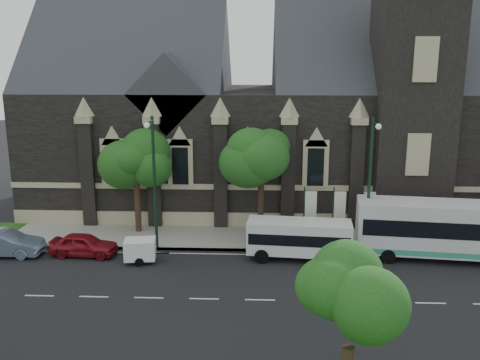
# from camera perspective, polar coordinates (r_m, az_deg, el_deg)

# --- Properties ---
(ground) EXTENTS (160.00, 160.00, 0.00)m
(ground) POSITION_cam_1_polar(r_m,az_deg,el_deg) (28.32, -4.01, -13.04)
(ground) COLOR black
(ground) RESTS_ON ground
(sidewalk) EXTENTS (80.00, 5.00, 0.15)m
(sidewalk) POSITION_cam_1_polar(r_m,az_deg,el_deg) (37.00, -2.40, -6.39)
(sidewalk) COLOR gray
(sidewalk) RESTS_ON ground
(museum) EXTENTS (40.00, 17.70, 29.90)m
(museum) POSITION_cam_1_polar(r_m,az_deg,el_deg) (44.25, 5.18, 7.59)
(museum) COLOR black
(museum) RESTS_ON ground
(tree_park_east) EXTENTS (3.40, 3.40, 6.28)m
(tree_park_east) POSITION_cam_1_polar(r_m,az_deg,el_deg) (18.04, 12.67, -13.16)
(tree_park_east) COLOR black
(tree_park_east) RESTS_ON ground
(tree_walk_right) EXTENTS (4.08, 4.08, 7.80)m
(tree_walk_right) POSITION_cam_1_polar(r_m,az_deg,el_deg) (36.54, 2.70, 2.69)
(tree_walk_right) COLOR black
(tree_walk_right) RESTS_ON ground
(tree_walk_left) EXTENTS (3.91, 3.91, 7.64)m
(tree_walk_left) POSITION_cam_1_polar(r_m,az_deg,el_deg) (37.58, -11.18, 2.62)
(tree_walk_left) COLOR black
(tree_walk_left) RESTS_ON ground
(street_lamp_near) EXTENTS (0.36, 1.88, 9.00)m
(street_lamp_near) POSITION_cam_1_polar(r_m,az_deg,el_deg) (33.88, 14.28, 0.21)
(street_lamp_near) COLOR black
(street_lamp_near) RESTS_ON ground
(street_lamp_mid) EXTENTS (0.36, 1.88, 9.00)m
(street_lamp_mid) POSITION_cam_1_polar(r_m,az_deg,el_deg) (33.87, -9.58, 0.44)
(street_lamp_mid) COLOR black
(street_lamp_mid) RESTS_ON ground
(banner_flag_left) EXTENTS (0.90, 0.10, 4.00)m
(banner_flag_left) POSITION_cam_1_polar(r_m,az_deg,el_deg) (35.84, 7.59, -3.28)
(banner_flag_left) COLOR black
(banner_flag_left) RESTS_ON ground
(banner_flag_center) EXTENTS (0.90, 0.10, 4.00)m
(banner_flag_center) POSITION_cam_1_polar(r_m,az_deg,el_deg) (36.08, 10.76, -3.29)
(banner_flag_center) COLOR black
(banner_flag_center) RESTS_ON ground
(banner_flag_right) EXTENTS (0.90, 0.10, 4.00)m
(banner_flag_right) POSITION_cam_1_polar(r_m,az_deg,el_deg) (36.43, 13.87, -3.29)
(banner_flag_right) COLOR black
(banner_flag_right) RESTS_ON ground
(tour_coach) EXTENTS (12.98, 4.14, 3.72)m
(tour_coach) POSITION_cam_1_polar(r_m,az_deg,el_deg) (35.46, 23.26, -5.08)
(tour_coach) COLOR silver
(tour_coach) RESTS_ON ground
(shuttle_bus) EXTENTS (6.72, 2.84, 2.53)m
(shuttle_bus) POSITION_cam_1_polar(r_m,az_deg,el_deg) (33.11, 6.62, -6.32)
(shuttle_bus) COLOR white
(shuttle_bus) RESTS_ON ground
(box_trailer) EXTENTS (2.84, 1.68, 1.48)m
(box_trailer) POSITION_cam_1_polar(r_m,az_deg,el_deg) (33.24, -11.03, -7.57)
(box_trailer) COLOR white
(box_trailer) RESTS_ON ground
(sedan) EXTENTS (5.02, 1.76, 1.65)m
(sedan) POSITION_cam_1_polar(r_m,az_deg,el_deg) (37.03, -24.73, -6.41)
(sedan) COLOR slate
(sedan) RESTS_ON ground
(car_far_red) EXTENTS (4.49, 2.07, 1.49)m
(car_far_red) POSITION_cam_1_polar(r_m,az_deg,el_deg) (35.21, -16.96, -6.88)
(car_far_red) COLOR maroon
(car_far_red) RESTS_ON ground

